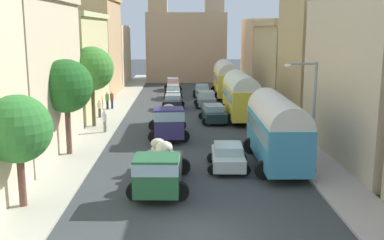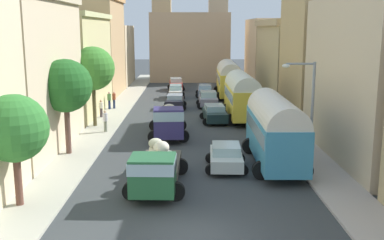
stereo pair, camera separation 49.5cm
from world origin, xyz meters
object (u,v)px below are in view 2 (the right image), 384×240
(cargo_truck_1, at_px, (168,121))
(pedestrian_1, at_px, (114,99))
(car_2, at_px, (176,84))
(pedestrian_2, at_px, (109,100))
(parked_bus_0, at_px, (275,128))
(car_4, at_px, (215,113))
(car_0, at_px, (175,101))
(car_1, at_px, (176,92))
(parked_bus_2, at_px, (229,78))
(car_3, at_px, (226,156))
(parked_bus_1, at_px, (242,94))
(streetlamp_near, at_px, (308,107))
(cargo_truck_0, at_px, (156,168))
(pedestrian_0, at_px, (105,120))
(car_6, at_px, (205,90))
(pedestrian_3, at_px, (101,108))
(car_5, at_px, (208,99))

(cargo_truck_1, bearing_deg, pedestrian_1, 115.69)
(car_2, bearing_deg, pedestrian_2, -112.20)
(parked_bus_0, bearing_deg, car_4, 102.37)
(car_0, relative_size, car_1, 0.94)
(parked_bus_2, distance_m, car_3, 28.11)
(parked_bus_1, bearing_deg, streetlamp_near, -83.36)
(cargo_truck_0, relative_size, pedestrian_2, 3.63)
(cargo_truck_0, bearing_deg, streetlamp_near, 19.09)
(parked_bus_0, distance_m, parked_bus_2, 27.25)
(car_1, xyz_separation_m, pedestrian_2, (-6.32, -7.91, 0.26))
(parked_bus_1, relative_size, pedestrian_2, 4.38)
(pedestrian_0, distance_m, pedestrian_1, 10.56)
(parked_bus_1, distance_m, car_2, 20.91)
(parked_bus_2, bearing_deg, car_6, 164.91)
(parked_bus_0, relative_size, streetlamp_near, 1.36)
(car_1, distance_m, car_2, 7.20)
(parked_bus_2, xyz_separation_m, pedestrian_0, (-11.12, -18.80, -1.29))
(cargo_truck_0, relative_size, pedestrian_3, 3.93)
(car_1, relative_size, streetlamp_near, 0.63)
(pedestrian_3, bearing_deg, car_5, 31.60)
(parked_bus_1, height_order, car_0, parked_bus_1)
(pedestrian_0, distance_m, pedestrian_2, 10.24)
(car_6, bearing_deg, car_4, -88.94)
(car_0, bearing_deg, car_4, -61.83)
(car_6, bearing_deg, pedestrian_3, -125.85)
(pedestrian_1, bearing_deg, streetlamp_near, -55.84)
(streetlamp_near, bearing_deg, car_6, 98.72)
(car_2, height_order, pedestrian_2, pedestrian_2)
(parked_bus_2, height_order, car_3, parked_bus_2)
(parked_bus_1, bearing_deg, car_1, 115.98)
(parked_bus_2, relative_size, car_3, 2.40)
(car_3, xyz_separation_m, car_5, (-0.12, 21.19, 0.08))
(car_3, bearing_deg, cargo_truck_1, 116.15)
(parked_bus_2, xyz_separation_m, car_1, (-6.19, -0.75, -1.53))
(pedestrian_2, distance_m, streetlamp_near, 24.79)
(parked_bus_1, distance_m, pedestrian_3, 12.62)
(car_4, bearing_deg, pedestrian_2, 149.92)
(cargo_truck_0, distance_m, car_1, 30.81)
(parked_bus_1, relative_size, pedestrian_1, 4.44)
(pedestrian_2, bearing_deg, cargo_truck_1, -62.09)
(car_4, bearing_deg, car_3, -90.47)
(car_3, xyz_separation_m, streetlamp_near, (4.35, -0.80, 3.00))
(pedestrian_0, bearing_deg, pedestrian_3, 103.48)
(pedestrian_1, bearing_deg, pedestrian_2, -137.58)
(car_6, bearing_deg, cargo_truck_0, -96.34)
(car_3, relative_size, car_6, 0.88)
(parked_bus_0, height_order, cargo_truck_0, parked_bus_0)
(pedestrian_3, bearing_deg, car_0, 38.19)
(car_3, relative_size, pedestrian_1, 2.11)
(car_3, bearing_deg, pedestrian_1, 115.86)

